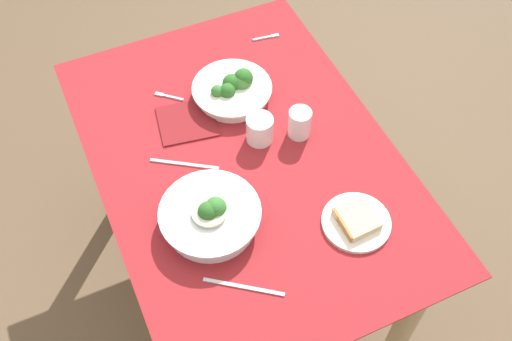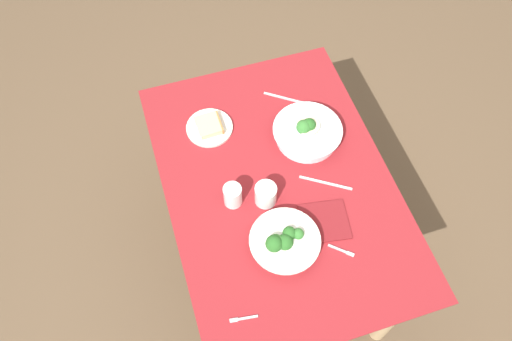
{
  "view_description": "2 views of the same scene",
  "coord_description": "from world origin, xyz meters",
  "px_view_note": "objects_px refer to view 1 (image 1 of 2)",
  "views": [
    {
      "loc": [
        1.01,
        -0.42,
        2.15
      ],
      "look_at": [
        0.08,
        0.0,
        0.75
      ],
      "focal_mm": 42.43,
      "sensor_mm": 36.0,
      "label": 1
    },
    {
      "loc": [
        -0.88,
        0.37,
        2.41
      ],
      "look_at": [
        0.06,
        0.07,
        0.75
      ],
      "focal_mm": 35.21,
      "sensor_mm": 36.0,
      "label": 2
    }
  ],
  "objects_px": {
    "fork_by_near_bowl": "(168,96)",
    "fork_by_far_bowl": "(267,37)",
    "broccoli_bowl_near": "(211,216)",
    "water_glass_center": "(260,129)",
    "table_knife_left": "(184,164)",
    "water_glass_side": "(300,123)",
    "napkin_folded_upper": "(187,122)",
    "table_knife_right": "(244,287)",
    "bread_side_plate": "(356,221)",
    "broccoli_bowl_far": "(233,89)"
  },
  "relations": [
    {
      "from": "broccoli_bowl_near",
      "to": "table_knife_left",
      "type": "height_order",
      "value": "broccoli_bowl_near"
    },
    {
      "from": "fork_by_near_bowl",
      "to": "fork_by_far_bowl",
      "type": "bearing_deg",
      "value": -121.84
    },
    {
      "from": "broccoli_bowl_far",
      "to": "fork_by_near_bowl",
      "type": "height_order",
      "value": "broccoli_bowl_far"
    },
    {
      "from": "fork_by_near_bowl",
      "to": "table_knife_left",
      "type": "distance_m",
      "value": 0.28
    },
    {
      "from": "bread_side_plate",
      "to": "water_glass_center",
      "type": "distance_m",
      "value": 0.4
    },
    {
      "from": "bread_side_plate",
      "to": "fork_by_near_bowl",
      "type": "height_order",
      "value": "bread_side_plate"
    },
    {
      "from": "water_glass_center",
      "to": "table_knife_right",
      "type": "relative_size",
      "value": 0.41
    },
    {
      "from": "broccoli_bowl_near",
      "to": "water_glass_center",
      "type": "relative_size",
      "value": 3.19
    },
    {
      "from": "water_glass_center",
      "to": "water_glass_side",
      "type": "xyz_separation_m",
      "value": [
        0.03,
        0.12,
        0.0
      ]
    },
    {
      "from": "broccoli_bowl_far",
      "to": "napkin_folded_upper",
      "type": "distance_m",
      "value": 0.18
    },
    {
      "from": "water_glass_center",
      "to": "table_knife_left",
      "type": "height_order",
      "value": "water_glass_center"
    },
    {
      "from": "water_glass_side",
      "to": "table_knife_left",
      "type": "distance_m",
      "value": 0.37
    },
    {
      "from": "bread_side_plate",
      "to": "table_knife_right",
      "type": "xyz_separation_m",
      "value": [
        0.05,
        -0.36,
        -0.01
      ]
    },
    {
      "from": "bread_side_plate",
      "to": "napkin_folded_upper",
      "type": "height_order",
      "value": "bread_side_plate"
    },
    {
      "from": "fork_by_near_bowl",
      "to": "broccoli_bowl_near",
      "type": "bearing_deg",
      "value": 125.99
    },
    {
      "from": "table_knife_left",
      "to": "napkin_folded_upper",
      "type": "distance_m",
      "value": 0.17
    },
    {
      "from": "broccoli_bowl_near",
      "to": "table_knife_right",
      "type": "xyz_separation_m",
      "value": [
        0.21,
        0.0,
        -0.04
      ]
    },
    {
      "from": "water_glass_center",
      "to": "fork_by_near_bowl",
      "type": "relative_size",
      "value": 1.09
    },
    {
      "from": "water_glass_side",
      "to": "napkin_folded_upper",
      "type": "height_order",
      "value": "water_glass_side"
    },
    {
      "from": "water_glass_center",
      "to": "table_knife_left",
      "type": "bearing_deg",
      "value": -90.26
    },
    {
      "from": "water_glass_center",
      "to": "napkin_folded_upper",
      "type": "height_order",
      "value": "water_glass_center"
    },
    {
      "from": "fork_by_near_bowl",
      "to": "napkin_folded_upper",
      "type": "xyz_separation_m",
      "value": [
        0.13,
        0.02,
        0.0
      ]
    },
    {
      "from": "table_knife_right",
      "to": "napkin_folded_upper",
      "type": "bearing_deg",
      "value": 119.71
    },
    {
      "from": "broccoli_bowl_far",
      "to": "bread_side_plate",
      "type": "xyz_separation_m",
      "value": [
        0.58,
        0.12,
        -0.02
      ]
    },
    {
      "from": "fork_by_far_bowl",
      "to": "table_knife_left",
      "type": "bearing_deg",
      "value": -131.0
    },
    {
      "from": "fork_by_far_bowl",
      "to": "fork_by_near_bowl",
      "type": "xyz_separation_m",
      "value": [
        0.12,
        -0.41,
        -0.0
      ]
    },
    {
      "from": "broccoli_bowl_near",
      "to": "water_glass_center",
      "type": "distance_m",
      "value": 0.33
    },
    {
      "from": "water_glass_side",
      "to": "napkin_folded_upper",
      "type": "bearing_deg",
      "value": -121.66
    },
    {
      "from": "bread_side_plate",
      "to": "fork_by_far_bowl",
      "type": "distance_m",
      "value": 0.8
    },
    {
      "from": "napkin_folded_upper",
      "to": "table_knife_left",
      "type": "bearing_deg",
      "value": -23.26
    },
    {
      "from": "broccoli_bowl_far",
      "to": "water_glass_center",
      "type": "relative_size",
      "value": 2.92
    },
    {
      "from": "fork_by_near_bowl",
      "to": "table_knife_right",
      "type": "xyz_separation_m",
      "value": [
        0.71,
        -0.04,
        -0.0
      ]
    },
    {
      "from": "fork_by_far_bowl",
      "to": "napkin_folded_upper",
      "type": "height_order",
      "value": "napkin_folded_upper"
    },
    {
      "from": "broccoli_bowl_far",
      "to": "bread_side_plate",
      "type": "height_order",
      "value": "broccoli_bowl_far"
    },
    {
      "from": "water_glass_center",
      "to": "water_glass_side",
      "type": "bearing_deg",
      "value": 75.3
    },
    {
      "from": "water_glass_center",
      "to": "fork_by_far_bowl",
      "type": "xyz_separation_m",
      "value": [
        -0.4,
        0.21,
        -0.04
      ]
    },
    {
      "from": "table_knife_right",
      "to": "fork_by_far_bowl",
      "type": "bearing_deg",
      "value": 97.28
    },
    {
      "from": "bread_side_plate",
      "to": "water_glass_center",
      "type": "bearing_deg",
      "value": -163.27
    },
    {
      "from": "water_glass_side",
      "to": "fork_by_near_bowl",
      "type": "bearing_deg",
      "value": -134.42
    },
    {
      "from": "broccoli_bowl_far",
      "to": "bread_side_plate",
      "type": "bearing_deg",
      "value": 11.75
    },
    {
      "from": "fork_by_far_bowl",
      "to": "table_knife_left",
      "type": "distance_m",
      "value": 0.61
    },
    {
      "from": "table_knife_right",
      "to": "fork_by_near_bowl",
      "type": "bearing_deg",
      "value": 122.34
    },
    {
      "from": "broccoli_bowl_near",
      "to": "fork_by_near_bowl",
      "type": "distance_m",
      "value": 0.51
    },
    {
      "from": "table_knife_left",
      "to": "napkin_folded_upper",
      "type": "height_order",
      "value": "napkin_folded_upper"
    },
    {
      "from": "bread_side_plate",
      "to": "broccoli_bowl_far",
      "type": "bearing_deg",
      "value": -168.25
    },
    {
      "from": "broccoli_bowl_far",
      "to": "fork_by_far_bowl",
      "type": "height_order",
      "value": "broccoli_bowl_far"
    },
    {
      "from": "water_glass_side",
      "to": "fork_by_near_bowl",
      "type": "height_order",
      "value": "water_glass_side"
    },
    {
      "from": "bread_side_plate",
      "to": "water_glass_center",
      "type": "relative_size",
      "value": 2.19
    },
    {
      "from": "water_glass_center",
      "to": "napkin_folded_upper",
      "type": "xyz_separation_m",
      "value": [
        -0.15,
        -0.18,
        -0.04
      ]
    },
    {
      "from": "broccoli_bowl_near",
      "to": "table_knife_left",
      "type": "xyz_separation_m",
      "value": [
        -0.22,
        0.0,
        -0.04
      ]
    }
  ]
}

